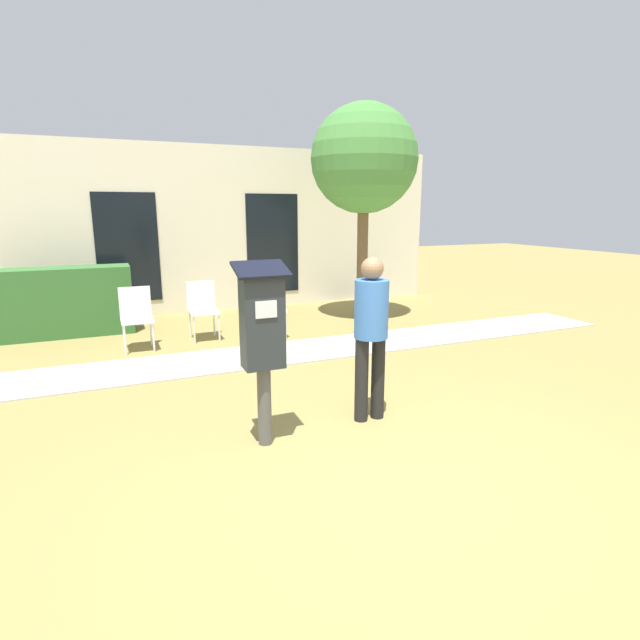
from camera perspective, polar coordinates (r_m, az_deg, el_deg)
The scene contains 10 objects.
ground_plane at distance 3.91m, azimuth 8.72°, elevation -18.54°, with size 40.00×40.00×0.00m, color olive.
sidewalk at distance 6.99m, azimuth -7.32°, elevation -4.11°, with size 12.00×1.10×0.02m.
building_facade at distance 10.18m, azimuth -13.31°, elevation 9.98°, with size 10.00×0.26×3.20m.
parking_meter at distance 4.18m, azimuth -6.59°, elevation -1.23°, with size 0.44×0.31×1.59m.
person_standing at distance 4.71m, azimuth 5.84°, elevation -0.73°, with size 0.32×0.32×1.58m.
outdoor_chair_left at distance 7.71m, azimuth -20.26°, elevation 0.76°, with size 0.44×0.44×0.90m.
outdoor_chair_middle at distance 8.03m, azimuth -13.29°, elevation 1.65°, with size 0.44×0.44×0.90m.
outdoor_chair_right at distance 8.00m, azimuth -5.94°, elevation 1.88°, with size 0.44×0.44×0.90m.
hedge_row at distance 8.97m, azimuth -27.59°, elevation 1.82°, with size 2.16×0.60×1.10m.
tree at distance 9.26m, azimuth 5.06°, elevation 17.75°, with size 1.90×1.90×3.82m.
Camera 1 is at (-1.83, -2.80, 2.01)m, focal length 28.00 mm.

